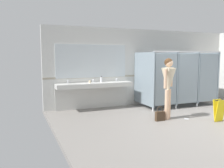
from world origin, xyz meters
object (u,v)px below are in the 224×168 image
object	(u,v)px
paper_cup	(90,82)
wet_floor_sign	(219,110)
person_standing	(168,81)
handbag	(160,116)
soap_dispenser	(101,79)

from	to	relation	value
paper_cup	wet_floor_sign	world-z (taller)	paper_cup
person_standing	handbag	bearing A→B (deg)	-163.95
person_standing	handbag	world-z (taller)	person_standing
handbag	paper_cup	distance (m)	2.53
person_standing	soap_dispenser	size ratio (longest dim) A/B	8.36
wet_floor_sign	person_standing	bearing A→B (deg)	145.59
person_standing	handbag	size ratio (longest dim) A/B	4.25
person_standing	wet_floor_sign	size ratio (longest dim) A/B	2.85
soap_dispenser	wet_floor_sign	distance (m)	3.73
person_standing	wet_floor_sign	world-z (taller)	person_standing
person_standing	paper_cup	size ratio (longest dim) A/B	17.83
person_standing	soap_dispenser	world-z (taller)	person_standing
handbag	paper_cup	bearing A→B (deg)	124.68
person_standing	soap_dispenser	xyz separation A→B (m)	(-1.21, 2.09, -0.11)
handbag	paper_cup	size ratio (longest dim) A/B	4.19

